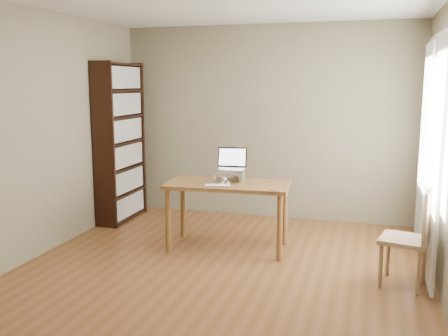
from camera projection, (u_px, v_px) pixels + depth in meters
The scene contains 10 objects.
room at pixel (220, 141), 4.61m from camera, with size 4.04×4.54×2.64m.
bookshelf at pixel (120, 142), 6.63m from camera, with size 0.30×0.90×2.10m.
curtains at pixel (430, 152), 4.85m from camera, with size 0.03×1.90×2.25m.
desk at pixel (228, 192), 5.48m from camera, with size 1.38×0.76×0.75m.
laptop_stand at pixel (230, 174), 5.53m from camera, with size 0.32×0.25×0.13m.
laptop at pixel (231, 164), 5.57m from camera, with size 0.35×0.30×0.23m.
keyboard at pixel (218, 186), 5.27m from camera, with size 0.31×0.19×0.02m.
coaster at pixel (272, 191), 5.04m from camera, with size 0.11×0.11×0.01m, color brown.
cat at pixel (229, 176), 5.57m from camera, with size 0.23×0.47×0.14m.
chair at pixel (413, 234), 4.47m from camera, with size 0.48×0.48×0.91m.
Camera 1 is at (1.37, -4.38, 1.84)m, focal length 40.00 mm.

